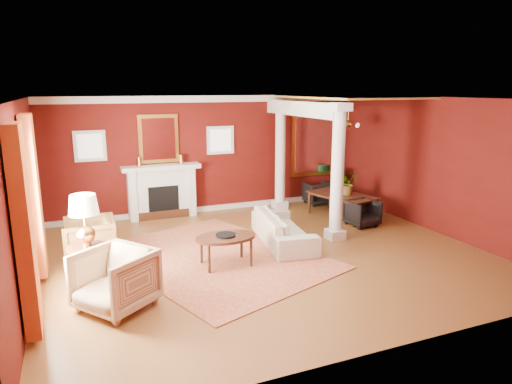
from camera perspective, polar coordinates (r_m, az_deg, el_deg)
name	(u,v)px	position (r m, az deg, el deg)	size (l,w,h in m)	color
ground	(266,254)	(8.73, 1.30, -7.81)	(8.00, 8.00, 0.00)	brown
room_shell	(267,149)	(8.24, 1.38, 5.43)	(8.04, 7.04, 2.92)	#530D0B
fireplace	(162,191)	(11.24, -11.66, 0.09)	(1.85, 0.42, 1.29)	silver
overmantel_mirror	(159,139)	(11.17, -12.09, 6.52)	(0.95, 0.07, 1.15)	gold
flank_window_left	(90,146)	(11.02, -20.05, 5.42)	(0.70, 0.07, 0.70)	silver
flank_window_right	(220,140)	(11.57, -4.46, 6.48)	(0.70, 0.07, 0.70)	silver
left_window	(28,210)	(7.09, -26.60, -2.07)	(0.21, 2.55, 2.60)	white
column_front	(338,172)	(9.39, 10.16, 2.51)	(0.36, 0.36, 2.80)	silver
column_back	(280,154)	(11.72, 3.06, 4.75)	(0.36, 0.36, 2.80)	silver
header_beam	(302,109)	(10.63, 5.72, 10.33)	(0.30, 3.20, 0.32)	silver
amber_ceiling	(348,97)	(11.08, 11.49, 11.53)	(2.30, 3.40, 0.04)	gold
dining_mirror	(313,145)	(12.65, 7.11, 5.84)	(1.30, 0.07, 1.70)	gold
chandelier	(348,124)	(11.18, 11.42, 8.35)	(0.60, 0.62, 0.75)	#A77234
crown_trim	(210,99)	(11.42, -5.77, 11.51)	(8.00, 0.08, 0.16)	silver
base_trim	(212,208)	(11.81, -5.46, -2.00)	(8.00, 0.08, 0.12)	silver
rug	(215,257)	(8.60, -5.12, -8.13)	(3.09, 4.11, 0.02)	maroon
sofa	(283,223)	(9.24, 3.43, -3.94)	(2.12, 0.62, 0.83)	beige
armchair_leopard	(89,238)	(8.77, -20.10, -5.43)	(0.87, 0.81, 0.89)	black
armchair_stripe	(115,277)	(6.84, -17.24, -10.12)	(0.93, 0.87, 0.96)	tan
coffee_table	(226,238)	(8.07, -3.79, -5.82)	(1.09, 1.09, 0.55)	#321A0D
coffee_book	(226,230)	(7.96, -3.82, -4.80)	(0.18, 0.02, 0.25)	#321A0D
side_table	(85,226)	(7.44, -20.57, -4.02)	(0.61, 0.61, 1.52)	#321A0D
dining_table	(343,199)	(11.25, 10.79, -0.87)	(1.62, 0.57, 0.90)	#321A0D
dining_chair_near	(363,212)	(10.68, 13.17, -2.43)	(0.63, 0.59, 0.65)	black
dining_chair_far	(317,192)	(12.44, 7.69, -0.02)	(0.64, 0.60, 0.66)	black
green_urn	(339,189)	(12.78, 10.31, 0.39)	(0.39, 0.39, 0.92)	#15411F
potted_plant	(348,172)	(11.11, 11.43, 2.46)	(0.51, 0.56, 0.44)	#26591E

